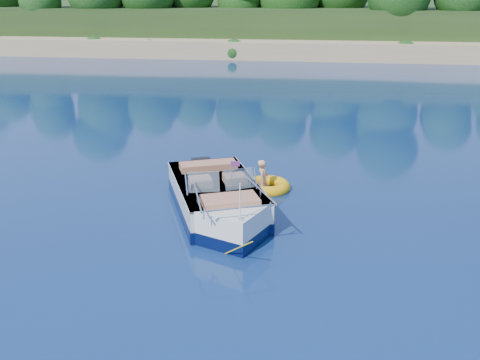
{
  "coord_description": "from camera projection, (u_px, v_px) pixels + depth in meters",
  "views": [
    {
      "loc": [
        -0.44,
        -11.51,
        5.88
      ],
      "look_at": [
        -2.36,
        2.25,
        0.85
      ],
      "focal_mm": 40.0,
      "sensor_mm": 36.0,
      "label": 1
    }
  ],
  "objects": [
    {
      "name": "motorboat",
      "position": [
        219.0,
        202.0,
        14.45
      ],
      "size": [
        3.54,
        5.63,
        1.99
      ],
      "rotation": [
        0.0,
        0.0,
        0.39
      ],
      "color": "silver",
      "rests_on": "ground"
    },
    {
      "name": "boy",
      "position": [
        263.0,
        190.0,
        16.46
      ],
      "size": [
        0.4,
        0.74,
        1.38
      ],
      "primitive_type": "imported",
      "rotation": [
        0.0,
        -0.17,
        1.46
      ],
      "color": "tan",
      "rests_on": "ground"
    },
    {
      "name": "tow_tube",
      "position": [
        268.0,
        186.0,
        16.46
      ],
      "size": [
        1.58,
        1.58,
        0.37
      ],
      "rotation": [
        0.0,
        0.0,
        -0.14
      ],
      "color": "#F5AC0C",
      "rests_on": "ground"
    },
    {
      "name": "ground",
      "position": [
        325.0,
        250.0,
        12.66
      ],
      "size": [
        160.0,
        160.0,
        0.0
      ],
      "primitive_type": "plane",
      "color": "#091B40",
      "rests_on": "ground"
    },
    {
      "name": "shoreline",
      "position": [
        321.0,
        26.0,
        71.71
      ],
      "size": [
        170.0,
        59.0,
        6.0
      ],
      "color": "#A2805E",
      "rests_on": "ground"
    }
  ]
}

